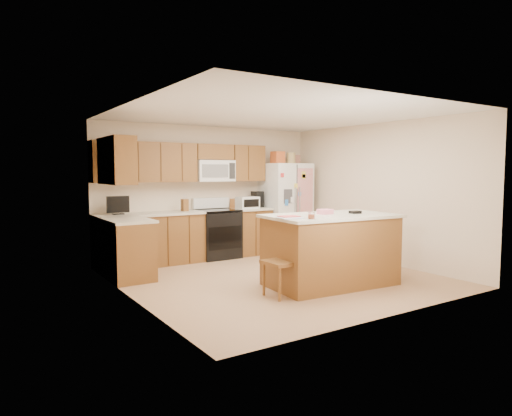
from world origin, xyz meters
TOP-DOWN VIEW (x-y plane):
  - ground at (0.00, 0.00)m, footprint 4.50×4.50m
  - room_shell at (0.00, 0.00)m, footprint 4.60×4.60m
  - cabinetry at (-0.98, 1.79)m, footprint 3.36×1.56m
  - stove at (0.00, 1.94)m, footprint 0.76×0.65m
  - refrigerator at (1.57, 1.87)m, footprint 0.90×0.79m
  - island at (0.40, -0.79)m, footprint 1.96×1.23m
  - windsor_chair_left at (-0.55, -0.90)m, footprint 0.41×0.43m
  - windsor_chair_back at (0.36, 0.01)m, footprint 0.49×0.48m
  - windsor_chair_right at (1.41, -0.75)m, footprint 0.43×0.45m

SIDE VIEW (x-z plane):
  - ground at x=0.00m, z-range 0.00..0.00m
  - windsor_chair_back at x=0.36m, z-range -0.02..0.85m
  - windsor_chair_right at x=1.41m, z-range -0.02..0.87m
  - windsor_chair_left at x=-0.55m, z-range -0.03..0.96m
  - stove at x=0.00m, z-range -0.09..1.04m
  - island at x=0.40m, z-range -0.04..1.07m
  - cabinetry at x=-0.98m, z-range -0.16..1.99m
  - refrigerator at x=1.57m, z-range -0.10..1.94m
  - room_shell at x=0.00m, z-range 0.18..2.70m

